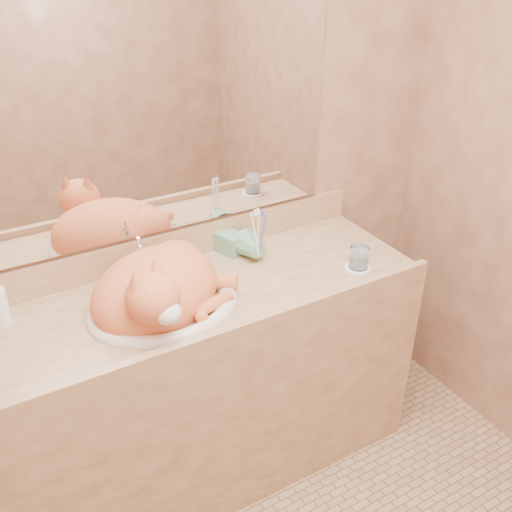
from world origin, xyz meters
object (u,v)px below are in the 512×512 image
vanity_counter (207,384)px  toothbrush_cup (259,252)px  sink_basin (162,289)px  cat (158,287)px  water_glass (359,257)px  soap_dispenser (240,236)px

vanity_counter → toothbrush_cup: 0.55m
sink_basin → cat: 0.02m
water_glass → sink_basin: bearing=170.1°
vanity_counter → cat: size_ratio=3.33×
cat → toothbrush_cup: size_ratio=4.47×
water_glass → toothbrush_cup: bearing=143.8°
sink_basin → cat: (-0.01, 0.00, 0.01)m
vanity_counter → toothbrush_cup: bearing=14.9°
vanity_counter → water_glass: bearing=-14.2°
sink_basin → toothbrush_cup: (0.42, 0.09, -0.03)m
sink_basin → soap_dispenser: size_ratio=2.85×
sink_basin → soap_dispenser: soap_dispenser is taller
vanity_counter → water_glass: size_ratio=18.95×
vanity_counter → soap_dispenser: soap_dispenser is taller
soap_dispenser → water_glass: soap_dispenser is taller
sink_basin → water_glass: (0.72, -0.13, -0.03)m
sink_basin → toothbrush_cup: sink_basin is taller
vanity_counter → cat: 0.54m
cat → water_glass: bearing=-34.9°
soap_dispenser → toothbrush_cup: size_ratio=1.63×
water_glass → soap_dispenser: bearing=137.1°
vanity_counter → sink_basin: 0.52m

